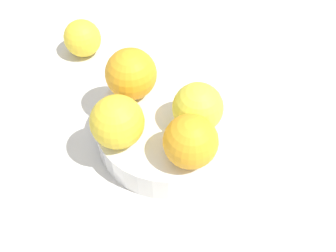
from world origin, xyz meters
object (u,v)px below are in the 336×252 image
Objects in this scene: orange_in_bowl_2 at (117,122)px; orange_in_bowl_3 at (188,142)px; orange_in_bowl_1 at (131,74)px; orange_loose_0 at (82,38)px; fruit_bowl at (168,129)px; orange_in_bowl_0 at (198,108)px.

orange_in_bowl_3 is (6.64, -5.99, -0.07)cm from orange_in_bowl_2.
orange_in_bowl_1 is 17.22cm from orange_loose_0.
orange_loose_0 is (0.85, 23.20, -4.73)cm from orange_in_bowl_2.
orange_in_bowl_3 is at bearing -78.79° from orange_loose_0.
orange_in_bowl_1 reaches higher than orange_in_bowl_3.
orange_in_bowl_1 reaches higher than fruit_bowl.
orange_in_bowl_0 is 1.04× the size of orange_loose_0.
orange_in_bowl_1 is 1.07× the size of orange_in_bowl_3.
orange_in_bowl_3 reaches higher than orange_loose_0.
orange_in_bowl_2 is at bearing -92.11° from orange_loose_0.
orange_loose_0 reaches higher than fruit_bowl.
fruit_bowl is 2.93× the size of orange_in_bowl_2.
orange_in_bowl_3 is at bearing -127.29° from orange_in_bowl_0.
orange_loose_0 is (-6.10, 22.42, 0.97)cm from fruit_bowl.
orange_in_bowl_2 is (-9.97, 1.61, 0.12)cm from orange_in_bowl_0.
orange_in_bowl_2 is 1.08× the size of orange_loose_0.
orange_in_bowl_2 is 8.94cm from orange_in_bowl_3.
orange_in_bowl_2 is (-4.21, -7.03, -0.15)cm from orange_in_bowl_1.
orange_in_bowl_1 is at bearing 113.70° from fruit_bowl.
orange_in_bowl_3 is 1.06× the size of orange_loose_0.
orange_in_bowl_0 reaches higher than orange_loose_0.
orange_in_bowl_1 is at bearing -78.28° from orange_loose_0.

